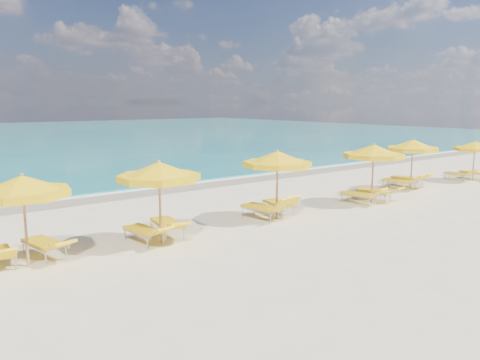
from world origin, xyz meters
TOP-DOWN VIEW (x-y plane):
  - ground_plane at (0.00, 0.00)m, footprint 120.00×120.00m
  - wet_sand_band at (0.00, 7.40)m, footprint 120.00×2.60m
  - foam_line at (0.00, 8.20)m, footprint 120.00×1.20m
  - whitecap_far at (8.00, 24.00)m, footprint 18.00×0.30m
  - umbrella_1 at (-7.91, 0.02)m, footprint 2.78×2.78m
  - umbrella_2 at (-4.29, -0.26)m, footprint 3.16×3.16m
  - umbrella_3 at (0.39, -0.14)m, footprint 2.71×2.71m
  - umbrella_4 at (5.24, -0.58)m, footprint 2.98×2.98m
  - umbrella_5 at (9.26, 0.21)m, footprint 2.84×2.84m
  - umbrella_6 at (14.02, -0.39)m, footprint 2.65×2.65m
  - lounger_1_left at (-8.46, 0.39)m, footprint 0.61×1.67m
  - lounger_1_right at (-7.39, 0.41)m, footprint 1.00×2.01m
  - lounger_2_left at (-4.69, -0.01)m, footprint 0.84×1.93m
  - lounger_2_right at (-3.82, 0.17)m, footprint 0.98×2.11m
  - lounger_3_left at (-0.11, 0.01)m, footprint 0.93×2.02m
  - lounger_3_right at (0.93, 0.32)m, footprint 0.92×1.86m
  - lounger_4_left at (4.71, -0.39)m, footprint 0.91×1.92m
  - lounger_4_right at (5.77, -0.34)m, footprint 0.97×2.04m
  - lounger_5_left at (8.82, 0.52)m, footprint 0.99×2.01m
  - lounger_5_right at (9.81, 0.69)m, footprint 0.71×2.01m
  - lounger_6_left at (13.56, 0.20)m, footprint 0.57×1.63m
  - lounger_6_right at (14.53, -0.22)m, footprint 0.77×1.85m

SIDE VIEW (x-z plane):
  - ground_plane at x=0.00m, z-range 0.00..0.00m
  - wet_sand_band at x=0.00m, z-range -0.01..0.01m
  - foam_line at x=0.00m, z-range -0.01..0.01m
  - whitecap_far at x=8.00m, z-range -0.03..0.03m
  - lounger_6_left at x=13.56m, z-range -0.15..0.55m
  - lounger_1_left at x=-8.46m, z-range -0.16..0.56m
  - lounger_6_right at x=14.53m, z-range -0.12..0.54m
  - lounger_2_left at x=-4.69m, z-range -0.13..0.57m
  - lounger_1_right at x=-7.39m, z-range -0.12..0.57m
  - lounger_4_left at x=4.71m, z-range -0.17..0.62m
  - lounger_3_right at x=0.93m, z-range -0.21..0.66m
  - lounger_4_right at x=5.77m, z-range -0.13..0.59m
  - lounger_5_left at x=8.82m, z-range -0.18..0.66m
  - lounger_2_right at x=-3.82m, z-range -0.13..0.61m
  - lounger_5_right at x=9.81m, z-range -0.17..0.64m
  - lounger_3_left at x=-0.11m, z-range -0.23..0.73m
  - umbrella_6 at x=14.02m, z-range 0.75..2.88m
  - umbrella_1 at x=-7.91m, z-range 0.84..3.21m
  - umbrella_5 at x=9.26m, z-range 0.85..3.28m
  - umbrella_2 at x=-4.29m, z-range 0.87..3.33m
  - umbrella_3 at x=0.39m, z-range 0.87..3.34m
  - umbrella_4 at x=5.24m, z-range 0.87..3.34m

